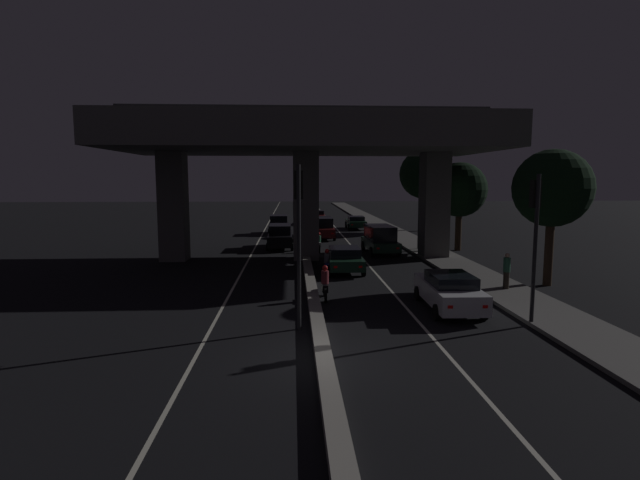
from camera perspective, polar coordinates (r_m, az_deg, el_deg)
The scene contains 24 objects.
ground_plane at distance 14.63m, azimuth 0.33°, elevation -13.43°, with size 200.00×200.00×0.00m, color black.
lane_line_left_inner at distance 49.03m, azimuth -6.44°, elevation 0.98°, with size 0.12×126.00×0.00m, color beige.
lane_line_right_inner at distance 49.15m, azimuth 2.12°, elevation 1.04°, with size 0.12×126.00×0.00m, color beige.
median_divider at distance 48.94m, azimuth -2.15°, elevation 1.18°, with size 0.48×126.00×0.28m, color gray.
sidewalk_right at distance 43.06m, azimuth 9.72°, elevation 0.19°, with size 2.69×126.00×0.14m, color #5B5956.
elevated_overpass at distance 31.73m, azimuth -1.66°, elevation 11.08°, with size 23.23×11.82×9.61m.
traffic_light_left_of_median at distance 16.69m, azimuth -2.46°, elevation 2.46°, with size 0.30×0.49×5.58m.
traffic_light_right_of_median at distance 18.67m, azimuth 23.36°, elevation 1.76°, with size 0.30×0.49×5.27m.
street_lamp at distance 35.92m, azimuth 10.79°, elevation 6.18°, with size 2.55×0.32×7.83m.
car_white_lead at distance 20.23m, azimuth 14.52°, elevation -5.62°, with size 1.99×4.66×1.47m.
car_dark_green_second at distance 27.63m, azimuth 2.79°, elevation -2.12°, with size 2.04×4.48×1.38m.
car_dark_green_third at distance 34.59m, azimuth 6.88°, elevation 0.16°, with size 2.17×4.69×1.92m.
car_dark_red_fourth at distance 42.77m, azimuth 0.28°, elevation 1.45°, with size 2.00×4.74×1.84m.
car_dark_green_fifth at distance 51.09m, azimuth 4.12°, elevation 2.05°, with size 1.92×4.08×1.33m.
car_dark_red_sixth at distance 57.00m, azimuth -0.35°, elevation 2.66°, with size 2.03×4.62×1.53m.
car_black_lead_oncoming at distance 37.00m, azimuth -4.57°, elevation 0.44°, with size 1.92×4.58×1.75m.
car_black_second_oncoming at distance 46.75m, azimuth -4.72°, elevation 1.80°, with size 1.98×4.07×1.74m.
motorcycle_black_filtering_near at distance 21.29m, azimuth 0.57°, elevation -5.14°, with size 0.33×1.75×1.47m.
motorcycle_blue_filtering_mid at distance 26.53m, azimuth 0.81°, elevation -2.76°, with size 0.34×1.81×1.42m.
motorcycle_white_filtering_far at distance 35.12m, azimuth -0.15°, elevation -0.38°, with size 0.33×1.88×1.38m.
pedestrian_on_sidewalk at distance 24.15m, azimuth 20.55°, elevation -3.31°, with size 0.31×0.31×1.63m.
roadside_tree_kerbside_near at distance 26.04m, azimuth 25.02°, elevation 5.33°, with size 3.67×3.67×6.51m.
roadside_tree_kerbside_mid at distance 36.83m, azimuth 15.67°, elevation 5.52°, with size 3.86×3.86×6.28m.
roadside_tree_kerbside_far at distance 50.03m, azimuth 11.80°, elevation 7.36°, with size 4.78×4.78×7.96m.
Camera 1 is at (-0.84, -13.68, 5.11)m, focal length 28.00 mm.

